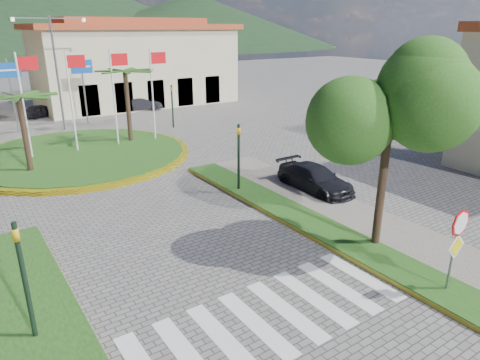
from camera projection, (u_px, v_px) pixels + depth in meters
sidewalk_right at (466, 279)px, 12.86m from camera, size 4.00×28.00×0.15m
verge_right at (444, 292)px, 12.21m from camera, size 1.60×28.00×0.18m
crosswalk at (268, 318)px, 11.25m from camera, size 8.00×3.00×0.01m
roundabout_island at (80, 154)px, 25.18m from camera, size 12.70×12.70×6.00m
stop_sign at (457, 238)px, 11.66m from camera, size 0.80×0.11×2.65m
deciduous_tree at (392, 97)px, 13.20m from camera, size 3.60×3.60×6.80m
traffic_light_left at (23, 272)px, 9.77m from camera, size 0.15×0.18×3.20m
traffic_light_right at (239, 152)px, 19.20m from camera, size 0.15×0.18×3.20m
traffic_light_far at (172, 102)px, 31.94m from camera, size 0.18×0.15×3.20m
direction_sign_west at (10, 83)px, 29.95m from camera, size 1.60×0.14×5.20m
direction_sign_east at (83, 78)px, 32.60m from camera, size 1.60×0.14×5.20m
street_lamp_centre at (56, 68)px, 30.46m from camera, size 4.80×0.16×8.00m
building_right at (136, 63)px, 41.66m from camera, size 19.08×9.54×8.05m
hill_far_mid at (4, 1)px, 135.37m from camera, size 180.00×180.00×30.00m
hill_far_east at (195, 22)px, 147.19m from camera, size 120.00×120.00×18.00m
car_dark_a at (41, 111)px, 36.22m from camera, size 3.43×2.22×1.09m
car_dark_b at (141, 104)px, 38.93m from camera, size 3.86×1.85×1.22m
car_side_right at (315, 179)px, 19.78m from camera, size 1.72×4.17×1.21m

